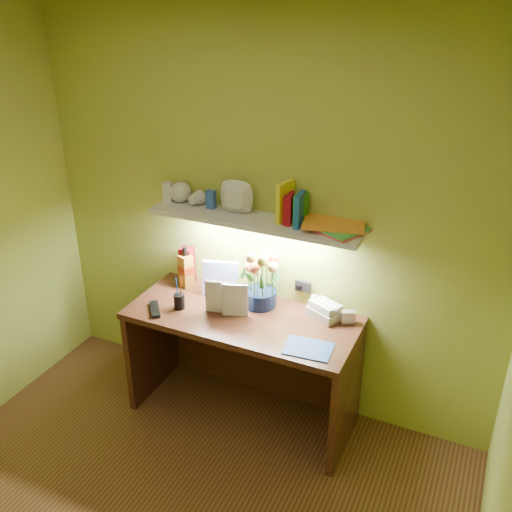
% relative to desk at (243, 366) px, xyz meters
% --- Properties ---
extents(desk, '(1.40, 0.60, 0.75)m').
position_rel_desk_xyz_m(desk, '(0.00, 0.00, 0.00)').
color(desk, '#39180F').
rests_on(desk, ground).
extents(flower_bouquet, '(0.28, 0.28, 0.36)m').
position_rel_desk_xyz_m(flower_bouquet, '(0.05, 0.16, 0.55)').
color(flower_bouquet, black).
rests_on(flower_bouquet, desk).
extents(telephone, '(0.23, 0.21, 0.11)m').
position_rel_desk_xyz_m(telephone, '(0.46, 0.19, 0.43)').
color(telephone, beige).
rests_on(telephone, desk).
extents(desk_clock, '(0.09, 0.07, 0.08)m').
position_rel_desk_xyz_m(desk_clock, '(0.61, 0.18, 0.42)').
color(desk_clock, silver).
rests_on(desk_clock, desk).
extents(whisky_bottle, '(0.10, 0.10, 0.28)m').
position_rel_desk_xyz_m(whisky_bottle, '(-0.50, 0.18, 0.51)').
color(whisky_bottle, '#B57123').
rests_on(whisky_bottle, desk).
extents(whisky_box, '(0.09, 0.09, 0.25)m').
position_rel_desk_xyz_m(whisky_box, '(-0.51, 0.23, 0.50)').
color(whisky_box, '#600910').
rests_on(whisky_box, desk).
extents(pen_cup, '(0.07, 0.07, 0.16)m').
position_rel_desk_xyz_m(pen_cup, '(-0.39, -0.08, 0.46)').
color(pen_cup, black).
rests_on(pen_cup, desk).
extents(art_card, '(0.23, 0.11, 0.23)m').
position_rel_desk_xyz_m(art_card, '(-0.24, 0.18, 0.49)').
color(art_card, white).
rests_on(art_card, desk).
extents(tv_remote, '(0.16, 0.18, 0.02)m').
position_rel_desk_xyz_m(tv_remote, '(-0.51, -0.18, 0.39)').
color(tv_remote, black).
rests_on(tv_remote, desk).
extents(blue_folder, '(0.27, 0.21, 0.01)m').
position_rel_desk_xyz_m(blue_folder, '(0.48, -0.16, 0.38)').
color(blue_folder, blue).
rests_on(blue_folder, desk).
extents(desk_book_a, '(0.16, 0.05, 0.21)m').
position_rel_desk_xyz_m(desk_book_a, '(-0.23, -0.04, 0.48)').
color(desk_book_a, beige).
rests_on(desk_book_a, desk).
extents(desk_book_b, '(0.15, 0.06, 0.21)m').
position_rel_desk_xyz_m(desk_book_b, '(-0.11, -0.04, 0.48)').
color(desk_book_b, silver).
rests_on(desk_book_b, desk).
extents(wall_shelf, '(1.33, 0.37, 0.27)m').
position_rel_desk_xyz_m(wall_shelf, '(0.02, 0.19, 0.96)').
color(wall_shelf, silver).
rests_on(wall_shelf, ground).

